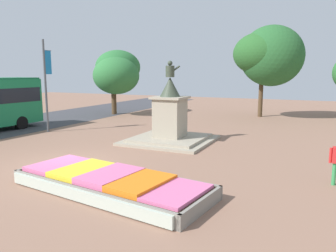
% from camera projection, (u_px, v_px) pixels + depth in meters
% --- Properties ---
extents(ground_plane, '(80.45, 80.45, 0.00)m').
position_uv_depth(ground_plane, '(65.00, 166.00, 13.62)').
color(ground_plane, '#8C6651').
extents(flower_planter, '(7.16, 3.53, 0.60)m').
position_uv_depth(flower_planter, '(109.00, 183.00, 10.77)').
color(flower_planter, '#38281C').
rests_on(flower_planter, ground_plane).
extents(statue_monument, '(4.58, 4.58, 4.51)m').
position_uv_depth(statue_monument, '(170.00, 122.00, 18.37)').
color(statue_monument, gray).
rests_on(statue_monument, ground_plane).
extents(banner_pole, '(0.14, 0.71, 5.95)m').
position_uv_depth(banner_pole, '(46.00, 84.00, 21.12)').
color(banner_pole, '#4C5156').
rests_on(banner_pole, ground_plane).
extents(park_tree_far_left, '(5.79, 5.04, 7.78)m').
position_uv_depth(park_tree_far_left, '(268.00, 55.00, 27.41)').
color(park_tree_far_left, '#4C3823').
rests_on(park_tree_far_left, ground_plane).
extents(park_tree_far_right, '(4.74, 5.60, 5.97)m').
position_uv_depth(park_tree_far_right, '(117.00, 71.00, 30.12)').
color(park_tree_far_right, '#4C3823').
rests_on(park_tree_far_right, ground_plane).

